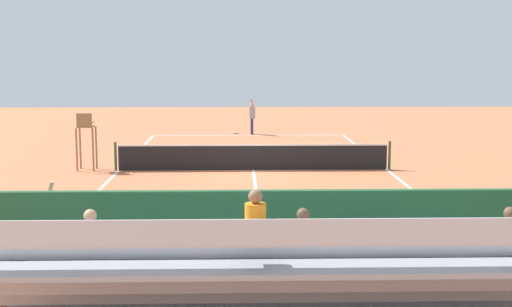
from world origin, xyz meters
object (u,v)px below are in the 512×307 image
Objects in this scene: tennis_net at (253,157)px; tennis_racket at (232,133)px; tennis_ball_near at (261,143)px; bleacher_stand at (277,275)px; umpire_chair at (86,135)px; line_judge at (46,230)px; courtside_bench at (412,258)px; tennis_player at (252,115)px; equipment_bag at (299,280)px.

tennis_racket is (0.87, -11.77, -0.49)m from tennis_net.
tennis_net is 7.78m from tennis_ball_near.
tennis_racket is at bearing -88.09° from bleacher_stand.
tennis_net is at bearing 178.72° from umpire_chair.
umpire_chair reaches higher than tennis_racket.
umpire_chair is at bearing -81.37° from line_judge.
tennis_racket is at bearing -114.63° from umpire_chair.
courtside_bench is (-8.89, 13.41, -0.76)m from umpire_chair.
courtside_bench is 21.14m from tennis_ball_near.
umpire_chair is at bearing 60.64° from tennis_player.
tennis_net is 11.81m from tennis_racket.
umpire_chair is 1.11× the size of tennis_player.
tennis_ball_near is (-0.50, -23.10, -0.89)m from bleacher_stand.
tennis_player is at bearing -89.16° from equipment_bag.
tennis_ball_near is at bearing -93.95° from tennis_net.
tennis_player is at bearing -84.63° from tennis_ball_near.
tennis_net is 15.36m from bleacher_stand.
tennis_player is at bearing -100.29° from line_judge.
bleacher_stand reaches higher than tennis_ball_near.
umpire_chair is 16.11m from courtside_bench.
tennis_net is 156.06× the size of tennis_ball_near.
equipment_bag is at bearing 116.50° from umpire_chair.
tennis_player reaches higher than tennis_net.
umpire_chair reaches higher than tennis_player.
bleacher_stand reaches higher than tennis_racket.
umpire_chair is 1.19× the size of courtside_bench.
tennis_racket is at bearing -85.78° from tennis_net.
tennis_racket is (1.05, -0.28, -1.00)m from tennis_player.
courtside_bench is at bearing -176.57° from equipment_bag.
equipment_bag is 0.47× the size of line_judge.
umpire_chair is 13.03m from tennis_player.
bleacher_stand is at bearing 91.91° from tennis_racket.
courtside_bench is 27.27× the size of tennis_ball_near.
bleacher_stand is 137.27× the size of tennis_ball_near.
line_judge is (4.77, 20.58, 0.98)m from tennis_ball_near.
umpire_chair is 15.17m from equipment_bag.
equipment_bag is (-0.51, -1.95, -0.74)m from bleacher_stand.
umpire_chair is 12.86m from tennis_racket.
bleacher_stand is 2.15m from equipment_bag.
bleacher_stand is 4.96m from line_judge.
courtside_bench is 2.00× the size of equipment_bag.
tennis_player is (-0.18, -11.49, 0.51)m from tennis_net.
umpire_chair is (6.24, -15.49, 0.39)m from bleacher_stand.
bleacher_stand reaches higher than courtside_bench.
courtside_bench reaches higher than tennis_ball_near.
bleacher_stand is 15.46× the size of tennis_racket.
umpire_chair reaches higher than line_judge.
bleacher_stand reaches higher than tennis_player.
bleacher_stand is 4.70× the size of tennis_player.
equipment_bag is 4.89m from line_judge.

